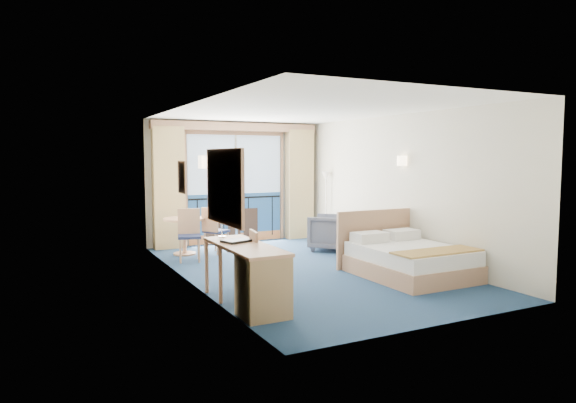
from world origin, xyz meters
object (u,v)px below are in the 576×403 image
Objects in this scene: nightstand at (383,243)px; table_chair_b at (189,232)px; desk at (259,279)px; bed at (408,259)px; desk_chair at (261,260)px; armchair at (331,232)px; floor_lamp at (326,189)px; round_table at (184,227)px; table_chair_a at (213,228)px.

table_chair_b reaches higher than nightstand.
bed is at bearing 14.54° from desk.
table_chair_b reaches higher than desk_chair.
desk is (-3.06, -3.30, 0.07)m from armchair.
floor_lamp reaches higher than round_table.
table_chair_a reaches higher than nightstand.
bed is 2.54m from armchair.
desk_chair is (-2.72, -2.61, 0.15)m from armchair.
table_chair_a reaches higher than round_table.
desk is 1.82× the size of table_chair_a.
desk is 4.08m from table_chair_a.
bed reaches higher than armchair.
armchair is 2.91m from table_chair_b.
bed is 2.03× the size of table_chair_a.
armchair is at bearing 87.62° from bed.
table_chair_b is (-3.28, 1.54, 0.24)m from nightstand.
armchair is 0.48× the size of desk.
desk_chair is 0.96× the size of table_chair_b.
round_table is at bearing 37.16° from table_chair_a.
table_chair_a reaches higher than desk.
desk_chair is (0.34, 0.69, 0.08)m from desk.
desk_chair reaches higher than nightstand.
floor_lamp is 3.56m from table_chair_b.
bed is 3.75m from floor_lamp.
bed reaches higher than desk_chair.
bed reaches higher than round_table.
nightstand is 0.65× the size of desk_chair.
bed is 2.32× the size of armchair.
bed is at bearing -30.70° from table_chair_b.
floor_lamp is 1.71× the size of table_chair_a.
table_chair_a is (0.44, 3.31, 0.00)m from desk_chair.
nightstand is at bearing -10.38° from table_chair_b.
nightstand is 0.63× the size of table_chair_b.
nightstand is 0.75× the size of armchair.
table_chair_a is at bearing -172.91° from floor_lamp.
floor_lamp is at bearing 50.56° from desk.
desk_chair is at bearing -131.51° from floor_lamp.
desk reaches higher than round_table.
armchair is 0.87× the size of table_chair_a.
nightstand is 4.02m from desk.
floor_lamp is (0.62, 3.58, 0.92)m from bed.
round_table is (-3.20, 2.15, 0.25)m from nightstand.
bed is 4.39m from round_table.
table_chair_b is (-2.89, 0.29, 0.17)m from armchair.
table_chair_b reaches higher than table_chair_a.
table_chair_b is at bearing 87.33° from desk.
armchair is at bearing -116.32° from floor_lamp.
nightstand is 0.38× the size of floor_lamp.
round_table is at bearing 11.95° from desk_chair.
nightstand is 0.36× the size of desk.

